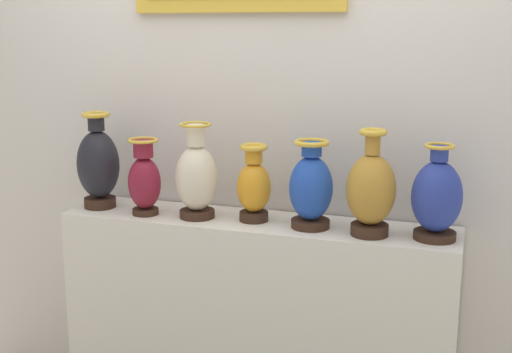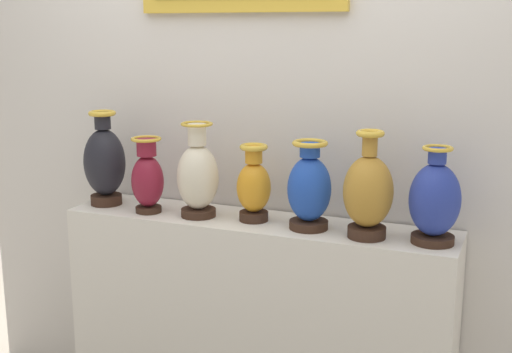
% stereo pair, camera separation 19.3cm
% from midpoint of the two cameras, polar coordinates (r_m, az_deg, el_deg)
% --- Properties ---
extents(display_shelf, '(1.65, 0.34, 1.01)m').
position_cam_midpoint_polar(display_shelf, '(2.96, 1.92, -13.16)').
color(display_shelf, silver).
rests_on(display_shelf, ground_plane).
extents(back_wall, '(3.12, 0.14, 3.02)m').
position_cam_midpoint_polar(back_wall, '(2.90, 3.62, 7.29)').
color(back_wall, silver).
rests_on(back_wall, ground_plane).
extents(vase_onyx, '(0.18, 0.18, 0.42)m').
position_cam_midpoint_polar(vase_onyx, '(3.04, -10.96, 1.16)').
color(vase_onyx, '#382319').
rests_on(vase_onyx, display_shelf).
extents(vase_burgundy, '(0.14, 0.14, 0.33)m').
position_cam_midpoint_polar(vase_burgundy, '(2.88, -7.31, -0.14)').
color(vase_burgundy, '#382319').
rests_on(vase_burgundy, display_shelf).
extents(vase_ivory, '(0.17, 0.17, 0.40)m').
position_cam_midpoint_polar(vase_ivory, '(2.80, -3.00, -0.01)').
color(vase_ivory, '#382319').
rests_on(vase_ivory, display_shelf).
extents(vase_amber, '(0.14, 0.14, 0.32)m').
position_cam_midpoint_polar(vase_amber, '(2.74, 1.82, -0.84)').
color(vase_amber, '#382319').
rests_on(vase_amber, display_shelf).
extents(vase_sapphire, '(0.17, 0.17, 0.35)m').
position_cam_midpoint_polar(vase_sapphire, '(2.64, 6.63, -1.06)').
color(vase_sapphire, '#382319').
rests_on(vase_sapphire, display_shelf).
extents(vase_ochre, '(0.19, 0.19, 0.41)m').
position_cam_midpoint_polar(vase_ochre, '(2.56, 11.62, -1.35)').
color(vase_ochre, '#382319').
rests_on(vase_ochre, display_shelf).
extents(vase_cobalt, '(0.19, 0.19, 0.36)m').
position_cam_midpoint_polar(vase_cobalt, '(2.56, 17.02, -2.00)').
color(vase_cobalt, '#382319').
rests_on(vase_cobalt, display_shelf).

